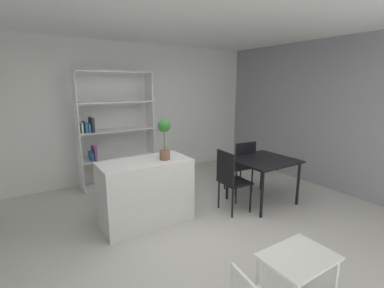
{
  "coord_description": "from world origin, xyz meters",
  "views": [
    {
      "loc": [
        -1.77,
        -2.61,
        1.94
      ],
      "look_at": [
        0.39,
        0.77,
        1.05
      ],
      "focal_mm": 25.49,
      "sensor_mm": 36.0,
      "label": 1
    }
  ],
  "objects_px": {
    "kitchen_island": "(146,192)",
    "potted_plant_on_island": "(164,136)",
    "dining_table": "(263,164)",
    "dining_chair_island_side": "(230,177)",
    "child_table": "(298,265)",
    "dining_chair_far": "(242,163)",
    "open_bookshelf": "(113,131)"
  },
  "relations": [
    {
      "from": "potted_plant_on_island",
      "to": "dining_table",
      "type": "relative_size",
      "value": 0.59
    },
    {
      "from": "child_table",
      "to": "open_bookshelf",
      "type": "bearing_deg",
      "value": 95.99
    },
    {
      "from": "dining_chair_far",
      "to": "dining_chair_island_side",
      "type": "bearing_deg",
      "value": 40.31
    },
    {
      "from": "kitchen_island",
      "to": "potted_plant_on_island",
      "type": "distance_m",
      "value": 0.83
    },
    {
      "from": "potted_plant_on_island",
      "to": "dining_chair_island_side",
      "type": "height_order",
      "value": "potted_plant_on_island"
    },
    {
      "from": "kitchen_island",
      "to": "dining_chair_far",
      "type": "relative_size",
      "value": 1.3
    },
    {
      "from": "dining_table",
      "to": "dining_chair_island_side",
      "type": "xyz_separation_m",
      "value": [
        -0.69,
        0.01,
        -0.09
      ]
    },
    {
      "from": "potted_plant_on_island",
      "to": "open_bookshelf",
      "type": "relative_size",
      "value": 0.26
    },
    {
      "from": "child_table",
      "to": "dining_table",
      "type": "height_order",
      "value": "dining_table"
    },
    {
      "from": "open_bookshelf",
      "to": "dining_table",
      "type": "bearing_deg",
      "value": -49.36
    },
    {
      "from": "dining_chair_far",
      "to": "dining_table",
      "type": "bearing_deg",
      "value": 96.72
    },
    {
      "from": "dining_chair_island_side",
      "to": "open_bookshelf",
      "type": "bearing_deg",
      "value": 31.97
    },
    {
      "from": "dining_table",
      "to": "child_table",
      "type": "bearing_deg",
      "value": -128.97
    },
    {
      "from": "potted_plant_on_island",
      "to": "dining_chair_far",
      "type": "distance_m",
      "value": 1.77
    },
    {
      "from": "dining_table",
      "to": "dining_chair_far",
      "type": "bearing_deg",
      "value": 91.12
    },
    {
      "from": "dining_table",
      "to": "dining_chair_island_side",
      "type": "height_order",
      "value": "dining_chair_island_side"
    },
    {
      "from": "dining_chair_island_side",
      "to": "dining_chair_far",
      "type": "bearing_deg",
      "value": -51.38
    },
    {
      "from": "kitchen_island",
      "to": "dining_chair_island_side",
      "type": "xyz_separation_m",
      "value": [
        1.2,
        -0.39,
        0.11
      ]
    },
    {
      "from": "open_bookshelf",
      "to": "child_table",
      "type": "xyz_separation_m",
      "value": [
        0.4,
        -3.84,
        -0.65
      ]
    },
    {
      "from": "dining_table",
      "to": "dining_chair_island_side",
      "type": "bearing_deg",
      "value": 179.45
    },
    {
      "from": "open_bookshelf",
      "to": "potted_plant_on_island",
      "type": "bearing_deg",
      "value": -84.45
    },
    {
      "from": "dining_table",
      "to": "dining_chair_island_side",
      "type": "relative_size",
      "value": 0.98
    },
    {
      "from": "potted_plant_on_island",
      "to": "dining_table",
      "type": "bearing_deg",
      "value": -10.38
    },
    {
      "from": "open_bookshelf",
      "to": "child_table",
      "type": "relative_size",
      "value": 3.5
    },
    {
      "from": "potted_plant_on_island",
      "to": "dining_chair_far",
      "type": "bearing_deg",
      "value": 6.27
    },
    {
      "from": "open_bookshelf",
      "to": "dining_chair_island_side",
      "type": "xyz_separation_m",
      "value": [
        1.12,
        -2.1,
        -0.5
      ]
    },
    {
      "from": "kitchen_island",
      "to": "potted_plant_on_island",
      "type": "relative_size",
      "value": 2.21
    },
    {
      "from": "kitchen_island",
      "to": "open_bookshelf",
      "type": "bearing_deg",
      "value": 87.2
    },
    {
      "from": "kitchen_island",
      "to": "dining_table",
      "type": "bearing_deg",
      "value": -11.86
    },
    {
      "from": "dining_chair_far",
      "to": "child_table",
      "type": "bearing_deg",
      "value": 63.39
    },
    {
      "from": "dining_chair_island_side",
      "to": "potted_plant_on_island",
      "type": "bearing_deg",
      "value": 76.69
    },
    {
      "from": "potted_plant_on_island",
      "to": "open_bookshelf",
      "type": "xyz_separation_m",
      "value": [
        -0.18,
        1.81,
        -0.17
      ]
    }
  ]
}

